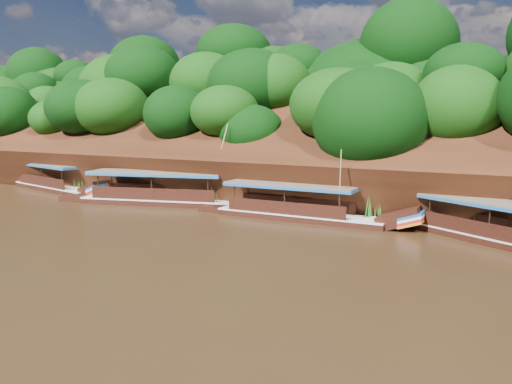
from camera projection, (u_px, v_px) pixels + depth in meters
The scene contains 6 objects.
ground at pixel (220, 243), 27.86m from camera, with size 160.00×160.00×0.00m, color black.
riverbank at pixel (351, 172), 47.21m from camera, with size 120.00×30.06×19.40m.
boat_1 at pixel (310, 213), 33.87m from camera, with size 14.17×2.75×5.43m.
boat_2 at pixel (178, 198), 39.91m from camera, with size 16.89×6.70×6.99m.
boat_3 at pixel (60, 185), 47.47m from camera, with size 14.54×5.00×3.06m.
reeds at pixel (251, 199), 37.57m from camera, with size 49.18×2.30×1.94m.
Camera 1 is at (15.03, -22.69, 6.92)m, focal length 35.00 mm.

